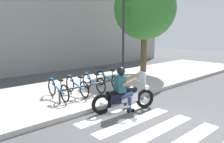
{
  "coord_description": "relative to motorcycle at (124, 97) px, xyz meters",
  "views": [
    {
      "loc": [
        -4.95,
        -3.13,
        2.53
      ],
      "look_at": [
        0.1,
        2.37,
        1.16
      ],
      "focal_mm": 35.41,
      "sensor_mm": 36.0,
      "label": 1
    }
  ],
  "objects": [
    {
      "name": "bicycle_1",
      "position": [
        -0.37,
        2.15,
        0.03
      ],
      "size": [
        0.48,
        1.68,
        0.75
      ],
      "color": "black",
      "rests_on": "sidewalk"
    },
    {
      "name": "bicycle_3",
      "position": [
        1.21,
        2.15,
        0.05
      ],
      "size": [
        0.48,
        1.76,
        0.8
      ],
      "color": "black",
      "rests_on": "sidewalk"
    },
    {
      "name": "bicycle_2",
      "position": [
        0.42,
        2.15,
        0.03
      ],
      "size": [
        0.48,
        1.61,
        0.74
      ],
      "color": "black",
      "rests_on": "sidewalk"
    },
    {
      "name": "crosswalk_stripe_1",
      "position": [
        -0.4,
        -2.37,
        -0.46
      ],
      "size": [
        2.8,
        0.4,
        0.01
      ],
      "primitive_type": "cube",
      "color": "white",
      "rests_on": "ground"
    },
    {
      "name": "bike_rack",
      "position": [
        0.02,
        1.6,
        0.1
      ],
      "size": [
        2.97,
        0.07,
        0.49
      ],
      "color": "#333338",
      "rests_on": "sidewalk"
    },
    {
      "name": "ground_plane",
      "position": [
        0.09,
        -1.57,
        -0.46
      ],
      "size": [
        48.0,
        48.0,
        0.0
      ],
      "primitive_type": "plane",
      "color": "#4C4C4F"
    },
    {
      "name": "crosswalk_stripe_4",
      "position": [
        -0.4,
        0.03,
        -0.46
      ],
      "size": [
        2.8,
        0.4,
        0.01
      ],
      "primitive_type": "cube",
      "color": "white",
      "rests_on": "ground"
    },
    {
      "name": "sidewalk",
      "position": [
        0.09,
        2.78,
        -0.39
      ],
      "size": [
        24.0,
        4.4,
        0.15
      ],
      "primitive_type": "cube",
      "color": "#B7B2A8",
      "rests_on": "ground"
    },
    {
      "name": "motorcycle",
      "position": [
        0.0,
        0.0,
        0.0
      ],
      "size": [
        2.07,
        0.96,
        1.23
      ],
      "color": "black",
      "rests_on": "ground"
    },
    {
      "name": "crosswalk_stripe_2",
      "position": [
        -0.4,
        -1.57,
        -0.46
      ],
      "size": [
        2.8,
        0.4,
        0.01
      ],
      "primitive_type": "cube",
      "color": "white",
      "rests_on": "ground"
    },
    {
      "name": "tree_near_rack",
      "position": [
        5.27,
        3.58,
        3.3
      ],
      "size": [
        3.52,
        3.52,
        5.54
      ],
      "color": "brown",
      "rests_on": "ground"
    },
    {
      "name": "building_backdrop",
      "position": [
        0.09,
        8.48,
        2.77
      ],
      "size": [
        24.0,
        1.2,
        6.47
      ],
      "primitive_type": "cube",
      "color": "gray",
      "rests_on": "ground"
    },
    {
      "name": "crosswalk_stripe_3",
      "position": [
        -0.4,
        -0.77,
        -0.46
      ],
      "size": [
        2.8,
        0.4,
        0.01
      ],
      "primitive_type": "cube",
      "color": "white",
      "rests_on": "ground"
    },
    {
      "name": "bicycle_0",
      "position": [
        -1.16,
        2.15,
        0.03
      ],
      "size": [
        0.48,
        1.65,
        0.75
      ],
      "color": "black",
      "rests_on": "sidewalk"
    },
    {
      "name": "rider",
      "position": [
        -0.07,
        0.03,
        0.37
      ],
      "size": [
        0.74,
        0.68,
        1.44
      ],
      "color": "#1E4C59",
      "rests_on": "ground"
    },
    {
      "name": "street_lamp",
      "position": [
        3.14,
        3.18,
        2.36
      ],
      "size": [
        0.28,
        0.28,
        4.71
      ],
      "color": "#2D2D33",
      "rests_on": "ground"
    }
  ]
}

